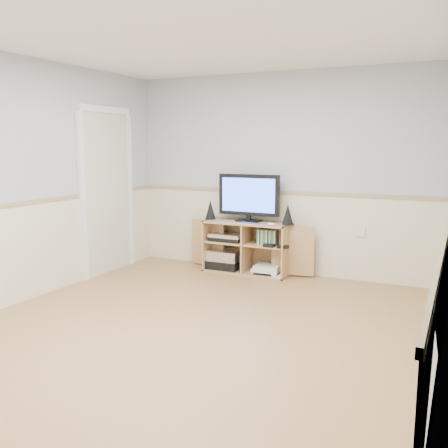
{
  "coord_description": "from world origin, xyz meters",
  "views": [
    {
      "loc": [
        2.07,
        -3.7,
        1.61
      ],
      "look_at": [
        -0.29,
        1.2,
        0.75
      ],
      "focal_mm": 40.0,
      "sensor_mm": 36.0,
      "label": 1
    }
  ],
  "objects_px": {
    "media_cabinet": "(249,246)",
    "game_consoles": "(267,269)",
    "monitor": "(249,196)",
    "keyboard": "(250,224)"
  },
  "relations": [
    {
      "from": "media_cabinet",
      "to": "game_consoles",
      "type": "relative_size",
      "value": 3.75
    },
    {
      "from": "monitor",
      "to": "keyboard",
      "type": "relative_size",
      "value": 2.89
    },
    {
      "from": "media_cabinet",
      "to": "monitor",
      "type": "xyz_separation_m",
      "value": [
        0.0,
        -0.0,
        0.64
      ]
    },
    {
      "from": "keyboard",
      "to": "game_consoles",
      "type": "bearing_deg",
      "value": 44.92
    },
    {
      "from": "keyboard",
      "to": "game_consoles",
      "type": "xyz_separation_m",
      "value": [
        0.19,
        0.13,
        -0.59
      ]
    },
    {
      "from": "media_cabinet",
      "to": "monitor",
      "type": "bearing_deg",
      "value": -90.0
    },
    {
      "from": "monitor",
      "to": "game_consoles",
      "type": "relative_size",
      "value": 1.79
    },
    {
      "from": "media_cabinet",
      "to": "monitor",
      "type": "height_order",
      "value": "monitor"
    },
    {
      "from": "monitor",
      "to": "keyboard",
      "type": "xyz_separation_m",
      "value": [
        0.09,
        -0.19,
        -0.32
      ]
    },
    {
      "from": "game_consoles",
      "to": "media_cabinet",
      "type": "bearing_deg",
      "value": 167.3
    }
  ]
}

